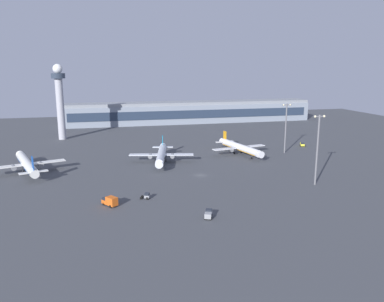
% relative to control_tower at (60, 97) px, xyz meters
% --- Properties ---
extents(ground_plane, '(416.00, 416.00, 0.00)m').
position_rel_control_tower_xyz_m(ground_plane, '(60.72, -96.33, -25.53)').
color(ground_plane, '#424449').
extents(terminal_building, '(191.47, 22.40, 16.40)m').
position_rel_control_tower_xyz_m(terminal_building, '(92.02, 51.56, -17.44)').
color(terminal_building, gray).
rests_on(terminal_building, ground).
extents(control_tower, '(8.00, 8.00, 44.57)m').
position_rel_control_tower_xyz_m(control_tower, '(0.00, 0.00, 0.00)').
color(control_tower, '#A8A8B2').
rests_on(control_tower, ground).
extents(airplane_far_stand, '(30.17, 38.38, 10.08)m').
position_rel_control_tower_xyz_m(airplane_far_stand, '(-8.04, -75.71, -21.72)').
color(airplane_far_stand, silver).
rests_on(airplane_far_stand, ground).
extents(airplane_near_gate, '(29.53, 37.71, 9.74)m').
position_rel_control_tower_xyz_m(airplane_near_gate, '(48.80, -71.39, -21.85)').
color(airplane_near_gate, silver).
rests_on(airplane_near_gate, ground).
extents(airplane_taxiway_distant, '(28.96, 37.00, 9.54)m').
position_rel_control_tower_xyz_m(airplane_taxiway_distant, '(89.47, -64.48, -21.92)').
color(airplane_taxiway_distant, white).
rests_on(airplane_taxiway_distant, ground).
extents(maintenance_van, '(3.30, 4.57, 2.25)m').
position_rel_control_tower_xyz_m(maintenance_van, '(130.22, -53.78, -24.35)').
color(maintenance_van, yellow).
rests_on(maintenance_van, ground).
extents(pushback_tug, '(3.51, 2.77, 2.05)m').
position_rel_control_tower_xyz_m(pushback_tug, '(35.91, -119.78, -24.46)').
color(pushback_tug, gray).
rests_on(pushback_tug, ground).
extents(catering_truck, '(5.16, 5.98, 3.05)m').
position_rel_control_tower_xyz_m(catering_truck, '(23.87, -123.49, -23.95)').
color(catering_truck, '#D85919').
rests_on(catering_truck, ground).
extents(baggage_tractor, '(3.40, 4.58, 2.25)m').
position_rel_control_tower_xyz_m(baggage_tractor, '(51.36, -140.47, -24.35)').
color(baggage_tractor, gray).
rests_on(baggage_tractor, ground).
extents(apron_light_west, '(4.80, 0.90, 26.17)m').
position_rel_control_tower_xyz_m(apron_light_west, '(98.95, -118.75, -10.60)').
color(apron_light_west, slate).
rests_on(apron_light_west, ground).
extents(apron_light_central, '(4.80, 0.90, 25.03)m').
position_rel_control_tower_xyz_m(apron_light_central, '(113.00, -66.53, -11.18)').
color(apron_light_central, slate).
rests_on(apron_light_central, ground).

